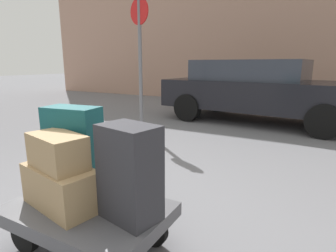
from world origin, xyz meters
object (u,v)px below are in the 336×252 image
(luggage_cart, at_px, (89,216))
(suitcase_charcoal_rear_right, at_px, (130,173))
(duffel_bag_tan_topmost_pile, at_px, (58,151))
(suitcase_teal_front_right, at_px, (74,149))
(no_parking_sign, at_px, (140,51))
(parked_car, at_px, (257,89))
(duffel_bag_tan_front_left, at_px, (61,187))

(luggage_cart, distance_m, suitcase_charcoal_rear_right, 0.53)
(suitcase_charcoal_rear_right, relative_size, duffel_bag_tan_topmost_pile, 1.44)
(luggage_cart, height_order, duffel_bag_tan_topmost_pile, duffel_bag_tan_topmost_pile)
(suitcase_teal_front_right, xyz_separation_m, no_parking_sign, (-1.47, 3.11, 0.89))
(luggage_cart, xyz_separation_m, parked_car, (0.12, 5.30, 0.49))
(suitcase_teal_front_right, bearing_deg, parked_car, 78.24)
(suitcase_charcoal_rear_right, xyz_separation_m, no_parking_sign, (-2.10, 3.25, 0.91))
(duffel_bag_tan_topmost_pile, relative_size, no_parking_sign, 0.17)
(duffel_bag_tan_topmost_pile, bearing_deg, luggage_cart, 40.62)
(duffel_bag_tan_front_left, xyz_separation_m, suitcase_charcoal_rear_right, (0.52, 0.12, 0.17))
(suitcase_charcoal_rear_right, xyz_separation_m, duffel_bag_tan_topmost_pile, (-0.52, -0.12, 0.10))
(duffel_bag_tan_front_left, height_order, suitcase_charcoal_rear_right, suitcase_charcoal_rear_right)
(suitcase_teal_front_right, xyz_separation_m, duffel_bag_tan_topmost_pile, (0.12, -0.25, 0.07))
(duffel_bag_tan_topmost_pile, bearing_deg, parked_car, 100.05)
(suitcase_charcoal_rear_right, height_order, no_parking_sign, no_parking_sign)
(suitcase_charcoal_rear_right, distance_m, duffel_bag_tan_topmost_pile, 0.54)
(no_parking_sign, bearing_deg, duffel_bag_tan_front_left, -64.80)
(duffel_bag_tan_front_left, xyz_separation_m, duffel_bag_tan_topmost_pile, (-0.00, 0.00, 0.26))
(suitcase_charcoal_rear_right, height_order, parked_car, parked_car)
(duffel_bag_tan_front_left, xyz_separation_m, no_parking_sign, (-1.58, 3.36, 1.08))
(luggage_cart, relative_size, suitcase_teal_front_right, 1.67)
(no_parking_sign, bearing_deg, luggage_cart, -61.98)
(duffel_bag_tan_topmost_pile, bearing_deg, suitcase_teal_front_right, 128.18)
(luggage_cart, distance_m, duffel_bag_tan_front_left, 0.29)
(duffel_bag_tan_front_left, bearing_deg, parked_car, 98.34)
(duffel_bag_tan_front_left, bearing_deg, duffel_bag_tan_topmost_pile, 164.74)
(suitcase_teal_front_right, relative_size, parked_car, 0.15)
(parked_car, bearing_deg, duffel_bag_tan_front_left, -92.97)
(duffel_bag_tan_front_left, relative_size, suitcase_charcoal_rear_right, 0.95)
(luggage_cart, distance_m, no_parking_sign, 3.94)
(suitcase_teal_front_right, distance_m, no_parking_sign, 3.55)
(luggage_cart, height_order, suitcase_charcoal_rear_right, suitcase_charcoal_rear_right)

